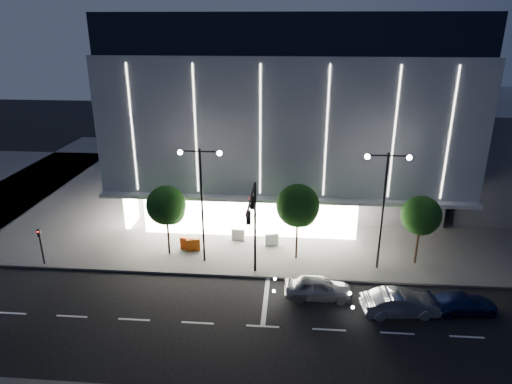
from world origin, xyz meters
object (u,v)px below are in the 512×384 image
(street_lamp_east, at_px, (384,195))
(barrier_d, at_px, (272,239))
(traffic_mast, at_px, (253,218))
(street_lamp_west, at_px, (201,189))
(tree_left, at_px, (167,207))
(car_third, at_px, (463,303))
(car_lead, at_px, (318,288))
(ped_signal_far, at_px, (41,243))
(car_second, at_px, (400,303))
(barrier_b, at_px, (238,235))
(tree_mid, at_px, (298,208))
(tree_right, at_px, (421,217))
(barrier_c, at_px, (187,244))
(barrier_a, at_px, (193,245))

(street_lamp_east, relative_size, barrier_d, 8.18)
(traffic_mast, bearing_deg, street_lamp_west, 146.35)
(tree_left, relative_size, car_third, 1.32)
(street_lamp_east, xyz_separation_m, car_lead, (-4.55, -4.10, -5.20))
(ped_signal_far, relative_size, barrier_d, 2.73)
(street_lamp_east, bearing_deg, tree_left, 176.35)
(car_second, height_order, barrier_b, car_second)
(tree_mid, height_order, car_third, tree_mid)
(car_lead, relative_size, car_second, 0.93)
(traffic_mast, distance_m, tree_right, 12.63)
(traffic_mast, xyz_separation_m, barrier_c, (-5.73, 4.33, -4.38))
(traffic_mast, distance_m, barrier_c, 8.41)
(barrier_b, bearing_deg, traffic_mast, -69.90)
(barrier_c, bearing_deg, car_lead, -15.62)
(tree_right, height_order, car_third, tree_right)
(traffic_mast, relative_size, barrier_b, 6.43)
(street_lamp_west, height_order, barrier_c, street_lamp_west)
(street_lamp_west, height_order, street_lamp_east, same)
(tree_left, bearing_deg, street_lamp_east, -3.65)
(tree_left, bearing_deg, street_lamp_west, -18.94)
(barrier_b, bearing_deg, tree_mid, -24.58)
(tree_mid, xyz_separation_m, barrier_a, (-8.20, 0.48, -3.68))
(street_lamp_east, xyz_separation_m, barrier_d, (-8.00, 3.02, -5.31))
(street_lamp_east, height_order, car_third, street_lamp_east)
(barrier_d, bearing_deg, car_third, -46.74)
(car_third, bearing_deg, car_lead, 76.54)
(tree_left, xyz_separation_m, barrier_a, (1.80, 0.48, -3.38))
(traffic_mast, xyz_separation_m, tree_left, (-6.97, 3.68, -0.99))
(traffic_mast, bearing_deg, car_lead, -17.92)
(car_lead, relative_size, barrier_c, 4.05)
(ped_signal_far, xyz_separation_m, car_lead, (20.45, -2.60, -1.13))
(street_lamp_west, height_order, car_third, street_lamp_west)
(street_lamp_east, relative_size, tree_left, 1.57)
(car_lead, bearing_deg, street_lamp_west, 63.40)
(street_lamp_east, height_order, ped_signal_far, street_lamp_east)
(car_third, bearing_deg, tree_mid, 52.25)
(car_lead, relative_size, car_third, 1.03)
(street_lamp_west, bearing_deg, traffic_mast, -33.65)
(ped_signal_far, height_order, car_second, ped_signal_far)
(street_lamp_east, height_order, car_lead, street_lamp_east)
(barrier_b, bearing_deg, tree_right, -6.84)
(car_lead, bearing_deg, barrier_c, 59.73)
(tree_left, bearing_deg, car_lead, -24.15)
(tree_mid, distance_m, car_third, 12.62)
(barrier_a, relative_size, barrier_b, 1.00)
(barrier_b, height_order, barrier_d, same)
(traffic_mast, relative_size, car_lead, 1.59)
(traffic_mast, bearing_deg, car_third, -9.70)
(tree_right, bearing_deg, barrier_d, 169.72)
(car_lead, bearing_deg, car_second, -106.59)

